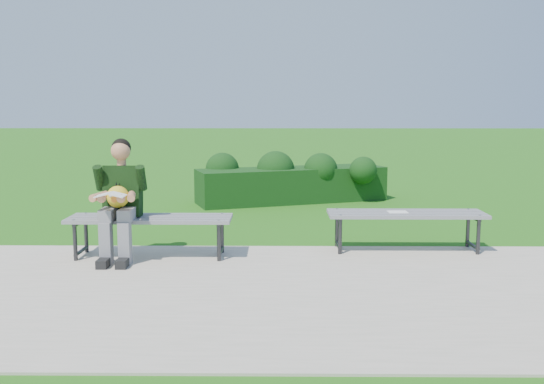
{
  "coord_description": "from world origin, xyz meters",
  "views": [
    {
      "loc": [
        -0.03,
        -7.1,
        1.68
      ],
      "look_at": [
        -0.09,
        -0.28,
        0.72
      ],
      "focal_mm": 40.0,
      "sensor_mm": 36.0,
      "label": 1
    }
  ],
  "objects_px": {
    "seated_boy": "(120,196)",
    "paper_sheet": "(398,212)",
    "hedge": "(290,180)",
    "bench_left": "(150,222)",
    "bench_right": "(406,217)"
  },
  "relations": [
    {
      "from": "paper_sheet",
      "to": "bench_left",
      "type": "bearing_deg",
      "value": -173.46
    },
    {
      "from": "hedge",
      "to": "paper_sheet",
      "type": "height_order",
      "value": "hedge"
    },
    {
      "from": "hedge",
      "to": "bench_left",
      "type": "relative_size",
      "value": 1.91
    },
    {
      "from": "seated_boy",
      "to": "paper_sheet",
      "type": "xyz_separation_m",
      "value": [
        3.1,
        0.42,
        -0.24
      ]
    },
    {
      "from": "hedge",
      "to": "seated_boy",
      "type": "distance_m",
      "value": 4.6
    },
    {
      "from": "bench_right",
      "to": "paper_sheet",
      "type": "xyz_separation_m",
      "value": [
        -0.1,
        -0.0,
        0.06
      ]
    },
    {
      "from": "hedge",
      "to": "seated_boy",
      "type": "bearing_deg",
      "value": -114.86
    },
    {
      "from": "bench_right",
      "to": "seated_boy",
      "type": "xyz_separation_m",
      "value": [
        -3.2,
        -0.42,
        0.3
      ]
    },
    {
      "from": "hedge",
      "to": "bench_right",
      "type": "distance_m",
      "value": 3.95
    },
    {
      "from": "bench_left",
      "to": "bench_right",
      "type": "distance_m",
      "value": 2.92
    },
    {
      "from": "bench_right",
      "to": "paper_sheet",
      "type": "relative_size",
      "value": 7.97
    },
    {
      "from": "seated_boy",
      "to": "bench_left",
      "type": "bearing_deg",
      "value": 17.48
    },
    {
      "from": "bench_right",
      "to": "bench_left",
      "type": "bearing_deg",
      "value": -173.68
    },
    {
      "from": "hedge",
      "to": "paper_sheet",
      "type": "xyz_separation_m",
      "value": [
        1.18,
        -3.74,
        0.08
      ]
    },
    {
      "from": "seated_boy",
      "to": "paper_sheet",
      "type": "height_order",
      "value": "seated_boy"
    }
  ]
}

